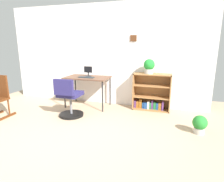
% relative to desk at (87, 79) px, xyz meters
% --- Properties ---
extents(ground_plane, '(6.24, 6.24, 0.00)m').
position_rel_desk_xyz_m(ground_plane, '(0.25, -1.71, -0.69)').
color(ground_plane, tan).
extents(wall_back, '(5.20, 0.12, 2.49)m').
position_rel_desk_xyz_m(wall_back, '(0.25, 0.44, 0.56)').
color(wall_back, silver).
rests_on(wall_back, ground_plane).
extents(desk, '(1.06, 0.64, 0.75)m').
position_rel_desk_xyz_m(desk, '(0.00, 0.00, 0.00)').
color(desk, brown).
rests_on(desk, ground_plane).
extents(monitor, '(0.20, 0.15, 0.25)m').
position_rel_desk_xyz_m(monitor, '(-0.01, 0.08, 0.18)').
color(monitor, '#262628').
rests_on(monitor, desk).
extents(keyboard, '(0.38, 0.12, 0.02)m').
position_rel_desk_xyz_m(keyboard, '(0.02, -0.11, 0.07)').
color(keyboard, '#212B31').
rests_on(keyboard, desk).
extents(office_chair, '(0.52, 0.55, 0.85)m').
position_rel_desk_xyz_m(office_chair, '(-0.07, -0.78, -0.32)').
color(office_chair, black).
rests_on(office_chair, ground_plane).
extents(bookshelf_low, '(0.86, 0.30, 0.86)m').
position_rel_desk_xyz_m(bookshelf_low, '(1.53, 0.24, -0.31)').
color(bookshelf_low, '#9E6C3D').
rests_on(bookshelf_low, ground_plane).
extents(potted_plant_on_shelf, '(0.25, 0.25, 0.33)m').
position_rel_desk_xyz_m(potted_plant_on_shelf, '(1.45, 0.19, 0.35)').
color(potted_plant_on_shelf, '#B7B2A8').
rests_on(potted_plant_on_shelf, bookshelf_low).
extents(potted_plant_floor, '(0.25, 0.25, 0.33)m').
position_rel_desk_xyz_m(potted_plant_floor, '(2.48, -0.81, -0.51)').
color(potted_plant_floor, '#B7B2A8').
rests_on(potted_plant_floor, ground_plane).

